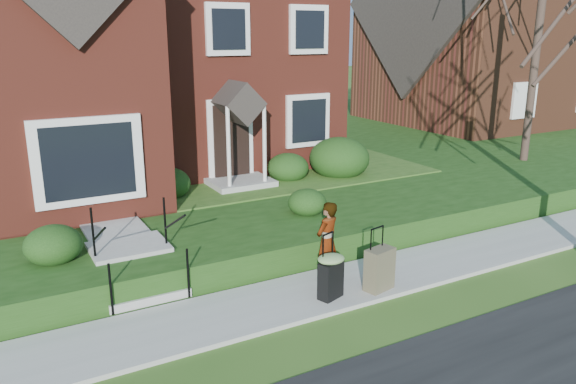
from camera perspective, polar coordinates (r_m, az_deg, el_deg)
ground at (r=10.10m, az=1.79°, el=-10.64°), size 120.00×120.00×0.00m
sidewalk at (r=10.09m, az=1.80°, el=-10.44°), size 60.00×1.60×0.08m
terrace at (r=20.99m, az=-4.06°, el=4.23°), size 44.00×20.00×0.60m
walkway at (r=13.50m, az=-18.59°, el=-1.70°), size 1.20×6.00×0.06m
main_house at (r=17.94m, az=-15.39°, el=17.72°), size 10.40×10.20×9.40m
neighbour_house at (r=27.91m, az=19.56°, el=16.49°), size 9.40×8.00×9.20m
front_steps at (r=10.63m, az=-15.22°, el=-7.03°), size 1.40×2.02×1.50m
foundation_shrubs at (r=14.06m, az=-6.49°, el=1.72°), size 10.17×4.14×1.20m
woman at (r=10.37m, az=4.00°, el=-4.98°), size 0.64×0.54×1.49m
suitcase_black at (r=9.75m, az=4.37°, el=-8.24°), size 0.59×0.53×1.17m
suitcase_olive at (r=10.19m, az=9.27°, el=-7.73°), size 0.59×0.41×1.16m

